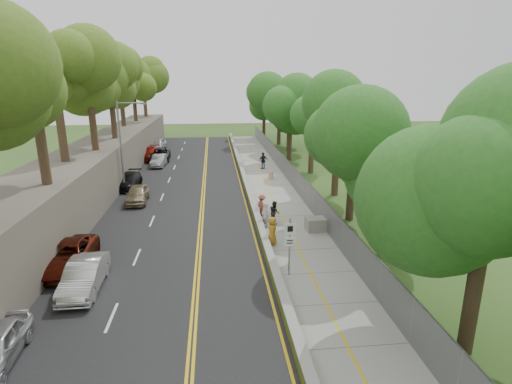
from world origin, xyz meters
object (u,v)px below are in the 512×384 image
at_px(construction_barrel, 271,175).
at_px(painter_0, 272,231).
at_px(signpost, 290,240).
at_px(car_1, 84,276).
at_px(person_far, 263,161).
at_px(streetlight, 123,141).
at_px(car_2, 68,256).
at_px(concrete_block, 316,224).

height_order(construction_barrel, painter_0, painter_0).
distance_m(signpost, painter_0, 4.16).
relative_size(car_1, person_far, 2.32).
bearing_deg(car_1, streetlight, 93.39).
bearing_deg(car_2, concrete_block, 13.69).
xyz_separation_m(construction_barrel, painter_0, (-2.25, -16.30, 0.47)).
bearing_deg(car_1, painter_0, 23.06).
relative_size(streetlight, signpost, 2.58).
xyz_separation_m(car_2, painter_0, (11.35, 1.94, 0.19)).
relative_size(construction_barrel, concrete_block, 0.64).
bearing_deg(car_1, construction_barrel, 58.54).
distance_m(construction_barrel, painter_0, 16.46).
bearing_deg(streetlight, painter_0, -49.22).
height_order(streetlight, construction_barrel, streetlight).
distance_m(car_1, car_2, 2.96).
bearing_deg(car_2, signpost, -11.53).
relative_size(streetlight, painter_0, 4.55).
height_order(streetlight, painter_0, streetlight).
height_order(streetlight, concrete_block, streetlight).
relative_size(construction_barrel, car_2, 0.16).
bearing_deg(concrete_block, car_1, -153.63).
relative_size(streetlight, car_1, 1.84).
height_order(car_1, painter_0, painter_0).
bearing_deg(construction_barrel, person_far, 92.41).
xyz_separation_m(streetlight, car_2, (-0.14, -14.94, -3.90)).
bearing_deg(person_far, construction_barrel, 71.45).
height_order(streetlight, person_far, streetlight).
relative_size(car_2, painter_0, 2.88).
distance_m(streetlight, person_far, 15.94).
height_order(signpost, concrete_block, signpost).
height_order(construction_barrel, concrete_block, concrete_block).
bearing_deg(streetlight, person_far, 31.25).
bearing_deg(signpost, car_2, 169.92).
bearing_deg(signpost, car_1, -177.60).
bearing_deg(signpost, painter_0, 94.27).
bearing_deg(painter_0, car_2, 106.40).
relative_size(streetlight, car_2, 1.58).
relative_size(signpost, painter_0, 1.76).
distance_m(streetlight, construction_barrel, 14.48).
height_order(car_1, car_2, car_1).
relative_size(signpost, concrete_block, 2.41).
bearing_deg(construction_barrel, painter_0, -97.86).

